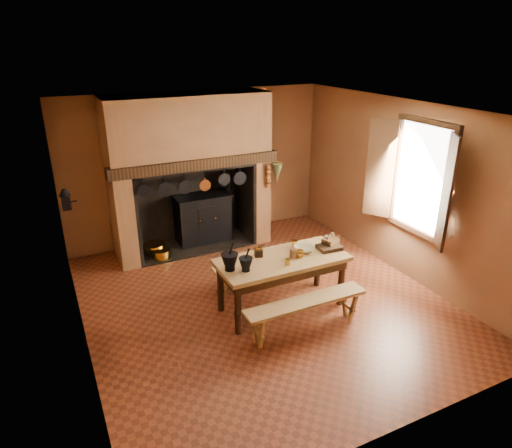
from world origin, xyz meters
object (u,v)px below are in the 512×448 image
Objects in this scene: iron_range at (203,217)px; work_table at (282,266)px; mixing_bowl at (304,249)px; coffee_grinder at (258,252)px; bench_front at (306,308)px; wicker_basket at (330,242)px.

work_table is (0.21, -2.71, 0.19)m from iron_range.
mixing_bowl reaches higher than work_table.
iron_range reaches higher than work_table.
work_table is 6.27× the size of mixing_bowl.
work_table is 0.42m from mixing_bowl.
work_table is 10.70× the size of coffee_grinder.
coffee_grinder is at bearing 107.65° from bench_front.
bench_front is 1.03m from coffee_grinder.
coffee_grinder is 0.61× the size of wicker_basket.
bench_front is 10.00× the size of coffee_grinder.
bench_front is at bearing -118.07° from mixing_bowl.
bench_front is at bearing -56.48° from coffee_grinder.
work_table is at bearing -19.97° from coffee_grinder.
coffee_grinder reaches higher than bench_front.
mixing_bowl is at bearing 61.93° from bench_front.
iron_range is 9.28× the size of coffee_grinder.
iron_range is 2.54m from coffee_grinder.
bench_front is (0.21, -3.37, -0.12)m from iron_range.
mixing_bowl is at bearing 7.27° from work_table.
mixing_bowl is at bearing 155.69° from wicker_basket.
work_table reaches higher than bench_front.
mixing_bowl is at bearing 2.98° from coffee_grinder.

